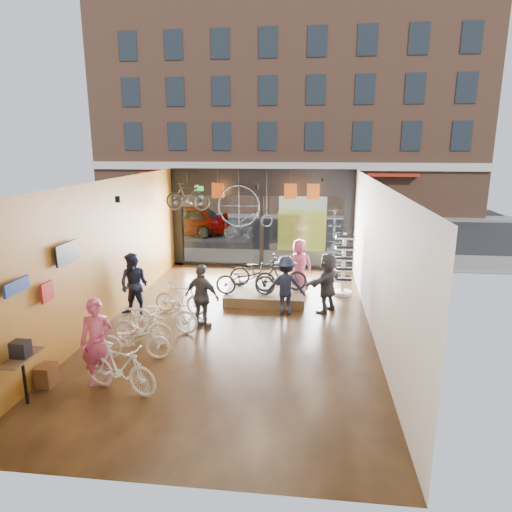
% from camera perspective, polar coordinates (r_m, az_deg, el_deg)
% --- Properties ---
extents(ground_plane, '(7.00, 12.00, 0.04)m').
position_cam_1_polar(ground_plane, '(12.38, -2.30, -8.61)').
color(ground_plane, black).
rests_on(ground_plane, ground).
extents(ceiling, '(7.00, 12.00, 0.04)m').
position_cam_1_polar(ceiling, '(11.48, -2.49, 9.41)').
color(ceiling, black).
rests_on(ceiling, ground).
extents(wall_left, '(0.04, 12.00, 3.80)m').
position_cam_1_polar(wall_left, '(12.81, -18.13, 0.49)').
color(wall_left, '#9C6B21').
rests_on(wall_left, ground).
extents(wall_right, '(0.04, 12.00, 3.80)m').
position_cam_1_polar(wall_right, '(11.76, 14.80, -0.42)').
color(wall_right, beige).
rests_on(wall_right, ground).
extents(wall_back, '(7.00, 0.04, 3.80)m').
position_cam_1_polar(wall_back, '(6.25, -11.37, -13.08)').
color(wall_back, beige).
rests_on(wall_back, ground).
extents(storefront, '(7.00, 0.26, 3.80)m').
position_cam_1_polar(storefront, '(17.62, 0.70, 4.67)').
color(storefront, black).
rests_on(storefront, ground).
extents(exit_sign, '(0.35, 0.06, 0.18)m').
position_cam_1_polar(exit_sign, '(17.77, -7.13, 8.38)').
color(exit_sign, '#198C26').
rests_on(exit_sign, storefront).
extents(street_road, '(30.00, 18.00, 0.02)m').
position_cam_1_polar(street_road, '(26.78, 2.73, 3.66)').
color(street_road, black).
rests_on(street_road, ground).
extents(sidewalk_near, '(30.00, 2.40, 0.12)m').
position_cam_1_polar(sidewalk_near, '(19.16, 1.06, -0.21)').
color(sidewalk_near, slate).
rests_on(sidewalk_near, ground).
extents(sidewalk_far, '(30.00, 2.00, 0.12)m').
position_cam_1_polar(sidewalk_far, '(30.71, 3.27, 5.09)').
color(sidewalk_far, slate).
rests_on(sidewalk_far, ground).
extents(opposite_building, '(26.00, 5.00, 14.00)m').
position_cam_1_polar(opposite_building, '(32.93, 3.73, 17.78)').
color(opposite_building, brown).
rests_on(opposite_building, ground).
extents(street_car, '(4.72, 1.90, 1.61)m').
position_cam_1_polar(street_car, '(24.53, -9.02, 4.50)').
color(street_car, gray).
rests_on(street_car, street_road).
extents(box_truck, '(2.20, 6.60, 2.60)m').
position_cam_1_polar(box_truck, '(22.56, 5.90, 5.07)').
color(box_truck, silver).
rests_on(box_truck, street_road).
extents(floor_bike_1, '(1.73, 0.92, 1.00)m').
position_cam_1_polar(floor_bike_1, '(9.43, -16.60, -13.26)').
color(floor_bike_1, silver).
rests_on(floor_bike_1, ground_plane).
extents(floor_bike_2, '(1.70, 0.75, 0.86)m').
position_cam_1_polar(floor_bike_2, '(10.71, -15.05, -10.17)').
color(floor_bike_2, silver).
rests_on(floor_bike_2, ground_plane).
extents(floor_bike_3, '(1.53, 0.54, 0.90)m').
position_cam_1_polar(floor_bike_3, '(11.36, -14.01, -8.57)').
color(floor_bike_3, silver).
rests_on(floor_bike_3, ground_plane).
extents(floor_bike_4, '(1.85, 0.70, 0.96)m').
position_cam_1_polar(floor_bike_4, '(11.94, -11.56, -7.18)').
color(floor_bike_4, silver).
rests_on(floor_bike_4, ground_plane).
extents(floor_bike_5, '(1.62, 0.69, 0.94)m').
position_cam_1_polar(floor_bike_5, '(13.11, -9.43, -5.21)').
color(floor_bike_5, silver).
rests_on(floor_bike_5, ground_plane).
extents(display_platform, '(2.40, 1.80, 0.30)m').
position_cam_1_polar(display_platform, '(14.22, 1.24, -4.85)').
color(display_platform, '#4A3821').
rests_on(display_platform, ground_plane).
extents(display_bike_left, '(1.81, 0.72, 0.93)m').
position_cam_1_polar(display_bike_left, '(13.63, -1.33, -2.97)').
color(display_bike_left, black).
rests_on(display_bike_left, display_platform).
extents(display_bike_mid, '(1.67, 0.79, 0.97)m').
position_cam_1_polar(display_bike_mid, '(13.95, 3.15, -2.51)').
color(display_bike_mid, black).
rests_on(display_bike_mid, display_platform).
extents(display_bike_right, '(1.96, 1.02, 0.98)m').
position_cam_1_polar(display_bike_right, '(14.49, 0.39, -1.84)').
color(display_bike_right, black).
rests_on(display_bike_right, display_platform).
extents(customer_0, '(0.73, 0.56, 1.80)m').
position_cam_1_polar(customer_0, '(9.64, -19.21, -10.20)').
color(customer_0, '#CC4C72').
rests_on(customer_0, ground_plane).
extents(customer_1, '(0.98, 0.83, 1.79)m').
position_cam_1_polar(customer_1, '(13.12, -14.98, -3.52)').
color(customer_1, '#161C33').
rests_on(customer_1, ground_plane).
extents(customer_2, '(1.09, 0.74, 1.71)m').
position_cam_1_polar(customer_2, '(11.93, -6.74, -5.09)').
color(customer_2, '#3F3F44').
rests_on(customer_2, ground_plane).
extents(customer_3, '(1.10, 0.63, 1.70)m').
position_cam_1_polar(customer_3, '(12.82, 3.73, -3.69)').
color(customer_3, '#161C33').
rests_on(customer_3, ground_plane).
extents(customer_4, '(0.92, 0.66, 1.74)m').
position_cam_1_polar(customer_4, '(14.82, 5.40, -1.22)').
color(customer_4, '#CC4C72').
rests_on(customer_4, ground_plane).
extents(customer_5, '(1.35, 1.62, 1.74)m').
position_cam_1_polar(customer_5, '(13.15, 8.87, -3.28)').
color(customer_5, '#3F3F44').
rests_on(customer_5, ground_plane).
extents(sunglasses_rack, '(0.68, 0.60, 2.00)m').
position_cam_1_polar(sunglasses_rack, '(14.71, 10.89, -1.01)').
color(sunglasses_rack, white).
rests_on(sunglasses_rack, ground_plane).
extents(wall_merch, '(0.40, 2.40, 2.60)m').
position_cam_1_polar(wall_merch, '(9.98, -25.51, -7.52)').
color(wall_merch, navy).
rests_on(wall_merch, wall_left).
extents(penny_farthing, '(1.89, 0.06, 1.51)m').
position_cam_1_polar(penny_farthing, '(16.37, -1.06, 6.08)').
color(penny_farthing, black).
rests_on(penny_farthing, ceiling).
extents(hung_bike, '(1.60, 0.53, 0.95)m').
position_cam_1_polar(hung_bike, '(16.17, -8.56, 7.36)').
color(hung_bike, black).
rests_on(hung_bike, ceiling).
extents(jersey_left, '(0.45, 0.03, 0.55)m').
position_cam_1_polar(jersey_left, '(16.92, -4.80, 8.17)').
color(jersey_left, '#CC5919').
rests_on(jersey_left, ceiling).
extents(jersey_mid, '(0.45, 0.03, 0.55)m').
position_cam_1_polar(jersey_mid, '(16.60, 4.34, 8.07)').
color(jersey_mid, '#CC5919').
rests_on(jersey_mid, ceiling).
extents(jersey_right, '(0.45, 0.03, 0.55)m').
position_cam_1_polar(jersey_right, '(16.58, 7.16, 7.99)').
color(jersey_right, '#CC5919').
rests_on(jersey_right, ceiling).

